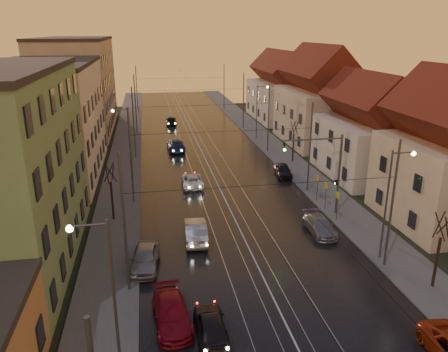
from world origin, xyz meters
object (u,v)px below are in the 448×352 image
driving_car_1 (196,231)px  driving_car_2 (192,180)px  driving_car_0 (211,325)px  parked_left_3 (145,258)px  street_lamp_1 (392,194)px  parked_right_2 (283,170)px  street_lamp_0 (106,285)px  parked_left_2 (171,313)px  street_lamp_3 (259,107)px  driving_car_3 (176,145)px  street_lamp_2 (127,137)px  driving_car_4 (171,121)px  parked_right_1 (320,225)px  traffic_light_mast (329,165)px

driving_car_1 → driving_car_2: bearing=-91.7°
driving_car_0 → driving_car_2: size_ratio=0.88×
driving_car_1 → parked_left_3: size_ratio=1.07×
street_lamp_1 → parked_right_2: street_lamp_1 is taller
street_lamp_0 → parked_left_2: bearing=49.0°
driving_car_1 → parked_left_2: driving_car_1 is taller
driving_car_1 → parked_right_2: driving_car_1 is taller
street_lamp_3 → driving_car_1: size_ratio=1.70×
street_lamp_0 → driving_car_0: 6.75m
street_lamp_0 → street_lamp_3: size_ratio=1.00×
driving_car_0 → driving_car_3: (0.89, 38.03, 0.10)m
street_lamp_2 → driving_car_2: street_lamp_2 is taller
street_lamp_1 → street_lamp_2: same height
driving_car_3 → driving_car_4: bearing=-92.8°
parked_right_1 → driving_car_1: bearing=177.7°
parked_right_1 → driving_car_3: bearing=109.6°
driving_car_3 → parked_right_2: size_ratio=1.34×
parked_right_1 → parked_right_2: bearing=84.7°
driving_car_3 → parked_left_2: bearing=84.0°
driving_car_0 → driving_car_3: 38.04m
street_lamp_1 → parked_right_1: street_lamp_1 is taller
street_lamp_0 → traffic_light_mast: bearing=43.1°
street_lamp_0 → driving_car_3: street_lamp_0 is taller
driving_car_1 → parked_right_2: (11.32, 13.75, -0.10)m
parked_right_2 → driving_car_3: bearing=137.3°
street_lamp_3 → driving_car_3: size_ratio=1.49×
street_lamp_1 → street_lamp_2: bearing=132.3°
street_lamp_0 → parked_left_3: (1.50, 9.69, -4.14)m
street_lamp_3 → driving_car_0: street_lamp_3 is taller
street_lamp_0 → parked_right_1: size_ratio=1.85×
parked_right_1 → parked_right_2: size_ratio=1.08×
street_lamp_1 → parked_right_2: 19.49m
driving_car_2 → driving_car_3: bearing=-85.8°
street_lamp_2 → driving_car_4: street_lamp_2 is taller
driving_car_1 → parked_right_1: (9.92, -0.46, -0.15)m
street_lamp_0 → driving_car_1: size_ratio=1.70×
street_lamp_1 → street_lamp_2: 27.05m
street_lamp_1 → street_lamp_3: bearing=90.0°
street_lamp_0 → parked_right_2: street_lamp_0 is taller
parked_left_3 → driving_car_4: bearing=91.4°
driving_car_2 → parked_right_1: bearing=126.5°
driving_car_2 → driving_car_3: 14.50m
street_lamp_0 → parked_left_3: size_ratio=1.82×
driving_car_0 → traffic_light_mast: bearing=-130.9°
driving_car_2 → parked_right_2: size_ratio=1.13×
street_lamp_0 → parked_right_2: 32.01m
parked_left_3 → parked_right_2: parked_left_3 is taller
driving_car_3 → traffic_light_mast: bearing=113.8°
street_lamp_2 → driving_car_3: bearing=64.3°
driving_car_4 → parked_right_1: driving_car_4 is taller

